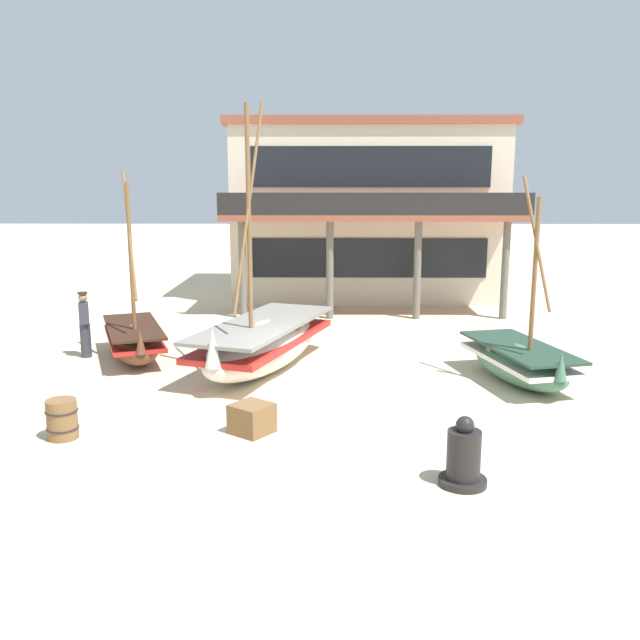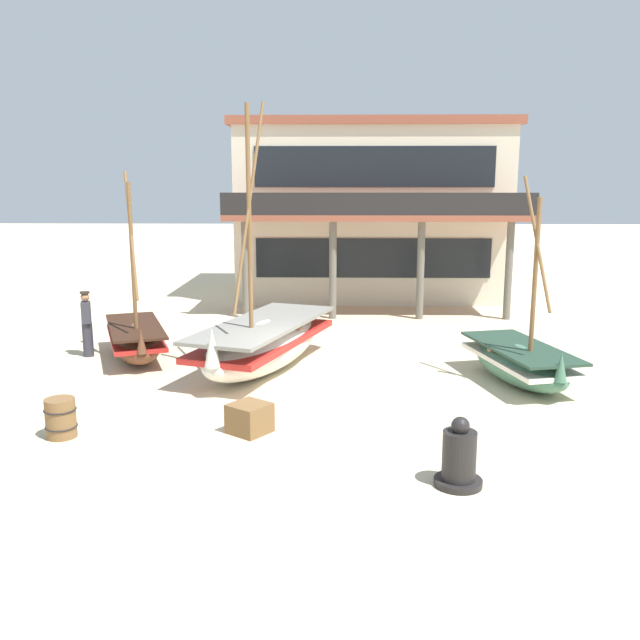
{
  "view_description": "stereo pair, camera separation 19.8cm",
  "coord_description": "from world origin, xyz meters",
  "px_view_note": "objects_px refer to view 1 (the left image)",
  "views": [
    {
      "loc": [
        0.15,
        -13.64,
        4.38
      ],
      "look_at": [
        0.0,
        1.0,
        1.4
      ],
      "focal_mm": 37.96,
      "sensor_mm": 36.0,
      "label": 1
    },
    {
      "loc": [
        0.35,
        -13.64,
        4.38
      ],
      "look_at": [
        0.0,
        1.0,
        1.4
      ],
      "focal_mm": 37.96,
      "sensor_mm": 36.0,
      "label": 2
    }
  ],
  "objects_px": {
    "wooden_barrel": "(62,419)",
    "harbor_building_main": "(365,209)",
    "fishing_boat_centre_large": "(263,343)",
    "fisherman_by_hull": "(85,325)",
    "fishing_boat_far_right": "(134,340)",
    "capstan_winch": "(464,458)",
    "cargo_crate": "(252,418)",
    "fishing_boat_near_left": "(519,361)"
  },
  "relations": [
    {
      "from": "capstan_winch",
      "to": "harbor_building_main",
      "type": "height_order",
      "value": "harbor_building_main"
    },
    {
      "from": "fishing_boat_far_right",
      "to": "cargo_crate",
      "type": "relative_size",
      "value": 7.29
    },
    {
      "from": "fisherman_by_hull",
      "to": "wooden_barrel",
      "type": "height_order",
      "value": "fisherman_by_hull"
    },
    {
      "from": "wooden_barrel",
      "to": "cargo_crate",
      "type": "xyz_separation_m",
      "value": [
        3.27,
        0.3,
        -0.08
      ]
    },
    {
      "from": "fisherman_by_hull",
      "to": "cargo_crate",
      "type": "xyz_separation_m",
      "value": [
        4.82,
        -5.29,
        -0.57
      ]
    },
    {
      "from": "fishing_boat_centre_large",
      "to": "fisherman_by_hull",
      "type": "relative_size",
      "value": 3.66
    },
    {
      "from": "fishing_boat_near_left",
      "to": "wooden_barrel",
      "type": "xyz_separation_m",
      "value": [
        -8.89,
        -3.49,
        -0.13
      ]
    },
    {
      "from": "fishing_boat_far_right",
      "to": "capstan_winch",
      "type": "bearing_deg",
      "value": -46.35
    },
    {
      "from": "fishing_boat_far_right",
      "to": "fisherman_by_hull",
      "type": "bearing_deg",
      "value": 173.28
    },
    {
      "from": "fisherman_by_hull",
      "to": "capstan_winch",
      "type": "height_order",
      "value": "fisherman_by_hull"
    },
    {
      "from": "fishing_boat_far_right",
      "to": "cargo_crate",
      "type": "xyz_separation_m",
      "value": [
        3.54,
        -5.14,
        -0.23
      ]
    },
    {
      "from": "wooden_barrel",
      "to": "cargo_crate",
      "type": "relative_size",
      "value": 1.1
    },
    {
      "from": "fishing_boat_near_left",
      "to": "capstan_winch",
      "type": "height_order",
      "value": "fishing_boat_near_left"
    },
    {
      "from": "fishing_boat_far_right",
      "to": "fisherman_by_hull",
      "type": "relative_size",
      "value": 2.77
    },
    {
      "from": "fishing_boat_centre_large",
      "to": "wooden_barrel",
      "type": "height_order",
      "value": "fishing_boat_centre_large"
    },
    {
      "from": "cargo_crate",
      "to": "fisherman_by_hull",
      "type": "bearing_deg",
      "value": 132.32
    },
    {
      "from": "fishing_boat_near_left",
      "to": "wooden_barrel",
      "type": "bearing_deg",
      "value": -158.55
    },
    {
      "from": "fishing_boat_near_left",
      "to": "fishing_boat_far_right",
      "type": "xyz_separation_m",
      "value": [
        -9.17,
        1.95,
        0.02
      ]
    },
    {
      "from": "fishing_boat_centre_large",
      "to": "capstan_winch",
      "type": "relative_size",
      "value": 5.83
    },
    {
      "from": "fisherman_by_hull",
      "to": "wooden_barrel",
      "type": "xyz_separation_m",
      "value": [
        1.55,
        -5.6,
        -0.48
      ]
    },
    {
      "from": "capstan_winch",
      "to": "fishing_boat_near_left",
      "type": "bearing_deg",
      "value": 66.61
    },
    {
      "from": "fishing_boat_near_left",
      "to": "fisherman_by_hull",
      "type": "height_order",
      "value": "fishing_boat_near_left"
    },
    {
      "from": "fishing_boat_near_left",
      "to": "fisherman_by_hull",
      "type": "bearing_deg",
      "value": 168.62
    },
    {
      "from": "wooden_barrel",
      "to": "cargo_crate",
      "type": "distance_m",
      "value": 3.29
    },
    {
      "from": "fishing_boat_far_right",
      "to": "cargo_crate",
      "type": "height_order",
      "value": "fishing_boat_far_right"
    },
    {
      "from": "cargo_crate",
      "to": "harbor_building_main",
      "type": "relative_size",
      "value": 0.06
    },
    {
      "from": "fishing_boat_near_left",
      "to": "harbor_building_main",
      "type": "xyz_separation_m",
      "value": [
        -2.78,
        12.72,
        2.85
      ]
    },
    {
      "from": "fishing_boat_far_right",
      "to": "wooden_barrel",
      "type": "height_order",
      "value": "fishing_boat_far_right"
    },
    {
      "from": "fishing_boat_near_left",
      "to": "harbor_building_main",
      "type": "distance_m",
      "value": 13.33
    },
    {
      "from": "wooden_barrel",
      "to": "harbor_building_main",
      "type": "distance_m",
      "value": 17.58
    },
    {
      "from": "wooden_barrel",
      "to": "capstan_winch",
      "type": "bearing_deg",
      "value": -15.01
    },
    {
      "from": "fishing_boat_near_left",
      "to": "fishing_boat_centre_large",
      "type": "distance_m",
      "value": 5.9
    },
    {
      "from": "wooden_barrel",
      "to": "fishing_boat_far_right",
      "type": "bearing_deg",
      "value": 92.87
    },
    {
      "from": "fishing_boat_near_left",
      "to": "fishing_boat_centre_large",
      "type": "xyz_separation_m",
      "value": [
        -5.82,
        0.99,
        0.16
      ]
    },
    {
      "from": "fisherman_by_hull",
      "to": "cargo_crate",
      "type": "distance_m",
      "value": 7.18
    },
    {
      "from": "fishing_boat_centre_large",
      "to": "fisherman_by_hull",
      "type": "height_order",
      "value": "fishing_boat_centre_large"
    },
    {
      "from": "fishing_boat_far_right",
      "to": "capstan_winch",
      "type": "relative_size",
      "value": 4.4
    },
    {
      "from": "cargo_crate",
      "to": "harbor_building_main",
      "type": "xyz_separation_m",
      "value": [
        2.84,
        15.91,
        3.07
      ]
    },
    {
      "from": "fishing_boat_near_left",
      "to": "fisherman_by_hull",
      "type": "distance_m",
      "value": 10.66
    },
    {
      "from": "fishing_boat_near_left",
      "to": "capstan_winch",
      "type": "relative_size",
      "value": 4.28
    },
    {
      "from": "fishing_boat_centre_large",
      "to": "harbor_building_main",
      "type": "relative_size",
      "value": 0.6
    },
    {
      "from": "fishing_boat_near_left",
      "to": "fisherman_by_hull",
      "type": "relative_size",
      "value": 2.69
    }
  ]
}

